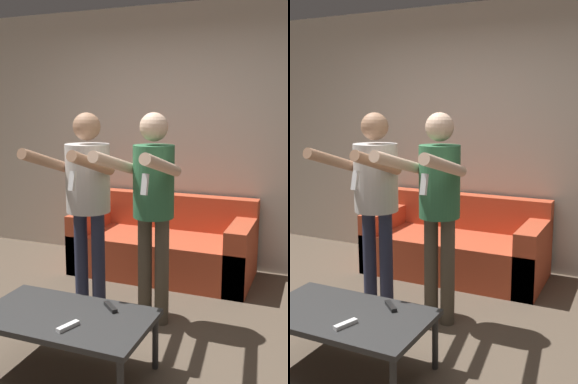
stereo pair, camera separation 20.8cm
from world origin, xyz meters
TOP-DOWN VIEW (x-y plane):
  - ground_plane at (0.00, 0.00)m, footprint 14.00×14.00m
  - wall_back at (0.00, 2.14)m, footprint 6.40×0.06m
  - couch at (-0.05, 1.71)m, footprint 1.78×0.80m
  - person_standing_left at (-0.33, 0.65)m, footprint 0.47×0.77m
  - person_standing_right at (0.22, 0.64)m, footprint 0.43×0.80m
  - coffee_table at (-0.03, -0.20)m, footprint 1.08×0.61m
  - remote_near at (0.08, -0.35)m, footprint 0.08×0.15m
  - remote_far at (0.19, -0.02)m, footprint 0.14×0.13m

SIDE VIEW (x-z plane):
  - ground_plane at x=0.00m, z-range 0.00..0.00m
  - couch at x=-0.05m, z-range -0.11..0.66m
  - coffee_table at x=-0.03m, z-range 0.16..0.57m
  - remote_near at x=0.08m, z-range 0.40..0.43m
  - remote_far at x=0.19m, z-range 0.40..0.43m
  - person_standing_right at x=0.22m, z-range 0.21..1.84m
  - person_standing_left at x=-0.33m, z-range 0.22..1.85m
  - wall_back at x=0.00m, z-range 0.00..2.70m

